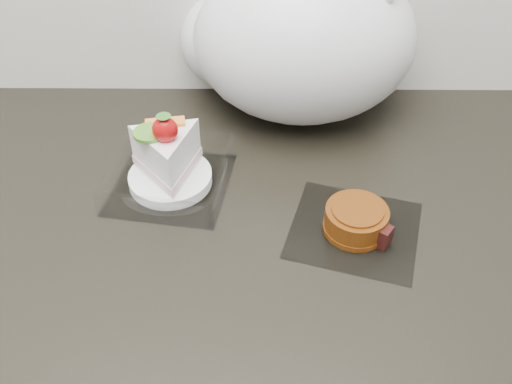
{
  "coord_description": "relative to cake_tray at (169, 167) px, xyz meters",
  "views": [
    {
      "loc": [
        0.17,
        1.12,
        1.44
      ],
      "look_at": [
        0.16,
        1.68,
        0.94
      ],
      "focal_mm": 40.0,
      "sensor_mm": 36.0,
      "label": 1
    }
  ],
  "objects": [
    {
      "name": "counter",
      "position": [
        -0.04,
        -0.05,
        -0.48
      ],
      "size": [
        2.04,
        0.64,
        0.9
      ],
      "color": "black",
      "rests_on": "ground"
    },
    {
      "name": "mooncake_wrap",
      "position": [
        0.26,
        -0.09,
        -0.02
      ],
      "size": [
        0.2,
        0.19,
        0.04
      ],
      "rotation": [
        0.0,
        0.0,
        -0.11
      ],
      "color": "white",
      "rests_on": "counter"
    },
    {
      "name": "cake_tray",
      "position": [
        0.0,
        0.0,
        0.0
      ],
      "size": [
        0.19,
        0.19,
        0.13
      ],
      "rotation": [
        0.0,
        0.0,
        -0.16
      ],
      "color": "white",
      "rests_on": "counter"
    },
    {
      "name": "plastic_bag",
      "position": [
        0.18,
        0.2,
        0.09
      ],
      "size": [
        0.43,
        0.36,
        0.32
      ],
      "rotation": [
        0.0,
        0.0,
        -0.32
      ],
      "color": "silver",
      "rests_on": "counter"
    }
  ]
}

